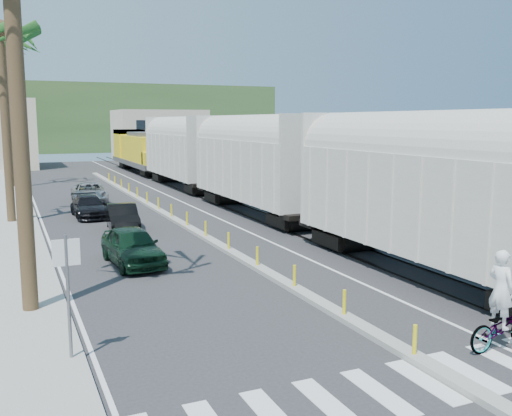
{
  "coord_description": "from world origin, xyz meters",
  "views": [
    {
      "loc": [
        -8.4,
        -11.0,
        5.49
      ],
      "look_at": [
        0.77,
        9.87,
        2.0
      ],
      "focal_mm": 40.0,
      "sensor_mm": 36.0,
      "label": 1
    }
  ],
  "objects_px": {
    "cyclist": "(502,317)",
    "car_second": "(122,217)",
    "street_sign": "(67,280)",
    "car_lead": "(132,246)"
  },
  "relations": [
    {
      "from": "cyclist",
      "to": "car_second",
      "type": "bearing_deg",
      "value": 12.35
    },
    {
      "from": "car_lead",
      "to": "cyclist",
      "type": "height_order",
      "value": "cyclist"
    },
    {
      "from": "street_sign",
      "to": "cyclist",
      "type": "xyz_separation_m",
      "value": [
        9.65,
        -3.3,
        -1.17
      ]
    },
    {
      "from": "cyclist",
      "to": "car_lead",
      "type": "bearing_deg",
      "value": 24.81
    },
    {
      "from": "car_second",
      "to": "car_lead",
      "type": "bearing_deg",
      "value": -92.56
    },
    {
      "from": "car_lead",
      "to": "cyclist",
      "type": "xyz_separation_m",
      "value": [
        6.48,
        -11.85,
        0.07
      ]
    },
    {
      "from": "car_lead",
      "to": "car_second",
      "type": "xyz_separation_m",
      "value": [
        0.96,
        7.13,
        -0.06
      ]
    },
    {
      "from": "street_sign",
      "to": "car_second",
      "type": "distance_m",
      "value": 16.26
    },
    {
      "from": "car_lead",
      "to": "cyclist",
      "type": "bearing_deg",
      "value": -65.45
    },
    {
      "from": "street_sign",
      "to": "cyclist",
      "type": "height_order",
      "value": "street_sign"
    }
  ]
}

